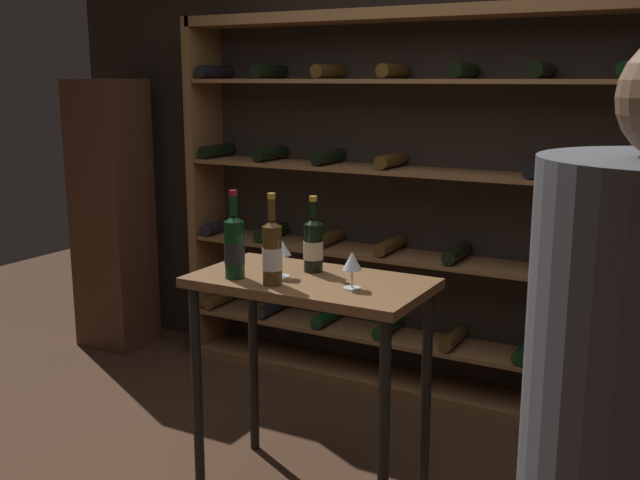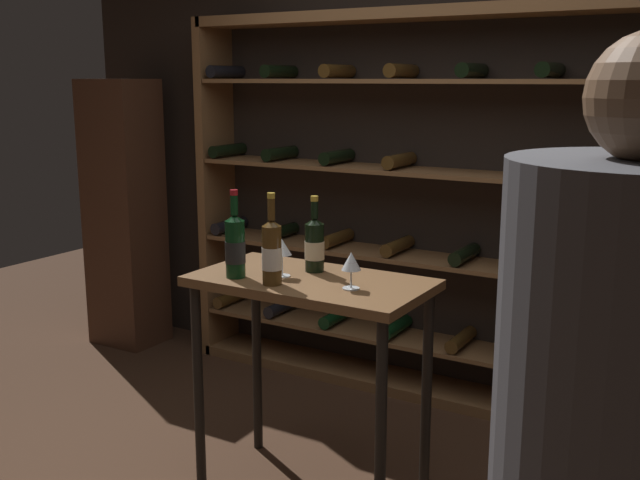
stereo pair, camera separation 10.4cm
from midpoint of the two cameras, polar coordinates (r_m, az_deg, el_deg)
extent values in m
cube|color=black|center=(4.33, 11.50, 5.57)|extent=(5.42, 0.10, 2.62)
cube|color=brown|center=(4.94, -7.20, 3.74)|extent=(0.06, 0.32, 2.14)
cube|color=brown|center=(4.15, 9.60, 16.52)|extent=(2.99, 0.32, 0.06)
cube|color=brown|center=(4.49, 8.65, -11.00)|extent=(2.99, 0.32, 0.06)
cube|color=brown|center=(4.39, 8.77, -7.66)|extent=(2.91, 0.32, 0.02)
cylinder|color=#4C3314|center=(5.04, -6.09, -4.34)|extent=(0.08, 0.30, 0.08)
cylinder|color=black|center=(4.82, -2.28, -5.05)|extent=(0.08, 0.30, 0.08)
cylinder|color=black|center=(4.62, 1.88, -5.81)|extent=(0.08, 0.30, 0.08)
cylinder|color=black|center=(4.45, 6.40, -6.58)|extent=(0.08, 0.30, 0.08)
cylinder|color=#4C3314|center=(4.31, 11.26, -7.37)|extent=(0.08, 0.30, 0.08)
cylinder|color=black|center=(4.20, 16.42, -8.15)|extent=(0.08, 0.30, 0.08)
cube|color=brown|center=(4.25, 8.98, -1.48)|extent=(2.91, 0.32, 0.02)
cylinder|color=black|center=(4.92, -6.22, 1.09)|extent=(0.08, 0.30, 0.08)
cylinder|color=black|center=(4.70, -2.33, 0.62)|extent=(0.08, 0.30, 0.08)
cylinder|color=#4C3314|center=(4.49, 1.92, 0.10)|extent=(0.08, 0.30, 0.08)
cylinder|color=#4C3314|center=(4.32, 6.55, -0.46)|extent=(0.08, 0.30, 0.08)
cylinder|color=black|center=(4.17, 11.53, -1.07)|extent=(0.08, 0.30, 0.08)
cylinder|color=black|center=(3.99, 22.37, -2.35)|extent=(0.08, 0.30, 0.08)
cube|color=brown|center=(4.17, 9.19, 5.03)|extent=(2.91, 0.32, 0.02)
cylinder|color=black|center=(4.85, -6.35, 6.74)|extent=(0.08, 0.30, 0.08)
cylinder|color=black|center=(4.62, -2.38, 6.54)|extent=(0.08, 0.30, 0.08)
cylinder|color=black|center=(4.42, 1.97, 6.28)|extent=(0.08, 0.30, 0.08)
cylinder|color=#4C3314|center=(4.24, 6.71, 5.96)|extent=(0.08, 0.30, 0.08)
cylinder|color=black|center=(3.98, 17.25, 5.11)|extent=(0.08, 0.30, 0.08)
cylinder|color=black|center=(3.91, 22.94, 4.58)|extent=(0.08, 0.30, 0.08)
cube|color=brown|center=(4.14, 9.42, 11.72)|extent=(2.91, 0.32, 0.02)
cylinder|color=black|center=(4.83, -6.48, 12.48)|extent=(0.08, 0.30, 0.08)
cylinder|color=black|center=(4.60, -2.44, 12.57)|extent=(0.08, 0.30, 0.08)
cylinder|color=#4C3314|center=(4.40, 2.01, 12.60)|extent=(0.08, 0.30, 0.08)
cylinder|color=#4C3314|center=(4.22, 6.87, 12.54)|extent=(0.08, 0.30, 0.08)
cylinder|color=black|center=(4.07, 12.12, 12.39)|extent=(0.08, 0.30, 0.08)
cylinder|color=black|center=(3.96, 17.70, 12.11)|extent=(0.08, 0.30, 0.08)
cylinder|color=black|center=(3.88, 23.54, 11.70)|extent=(0.08, 0.30, 0.08)
cube|color=brown|center=(3.14, 0.25, -3.25)|extent=(0.98, 0.53, 0.04)
cylinder|color=black|center=(3.37, -8.25, -11.03)|extent=(0.04, 0.04, 0.93)
cylinder|color=black|center=(2.94, 5.63, -14.57)|extent=(0.04, 0.04, 0.93)
cylinder|color=black|center=(3.69, -3.96, -8.84)|extent=(0.04, 0.04, 0.93)
cylinder|color=black|center=(3.30, 8.93, -11.56)|extent=(0.04, 0.04, 0.93)
cylinder|color=#4C4C51|center=(1.48, 23.97, -11.19)|extent=(0.46, 0.46, 0.86)
cube|color=#4C2D1E|center=(5.23, -13.96, 1.90)|extent=(0.44, 0.36, 1.78)
cylinder|color=black|center=(3.22, 0.51, -0.59)|extent=(0.08, 0.08, 0.21)
cone|color=black|center=(3.19, 0.52, 1.42)|extent=(0.08, 0.08, 0.03)
cylinder|color=black|center=(3.19, 0.52, 2.30)|extent=(0.03, 0.03, 0.07)
cylinder|color=#B7932D|center=(3.18, 0.52, 3.14)|extent=(0.03, 0.03, 0.02)
cylinder|color=#C6B28C|center=(3.22, 0.51, -0.77)|extent=(0.08, 0.08, 0.08)
cylinder|color=black|center=(3.13, -5.46, -0.70)|extent=(0.08, 0.08, 0.24)
cone|color=black|center=(3.11, -5.51, 1.66)|extent=(0.08, 0.08, 0.03)
cylinder|color=black|center=(3.10, -5.53, 2.64)|extent=(0.03, 0.03, 0.08)
cylinder|color=maroon|center=(3.09, -5.55, 3.58)|extent=(0.03, 0.03, 0.02)
cylinder|color=black|center=(3.13, -5.46, -0.91)|extent=(0.08, 0.08, 0.09)
cylinder|color=#4C3314|center=(3.01, -2.66, -1.17)|extent=(0.08, 0.08, 0.24)
cone|color=#4C3314|center=(2.98, -2.68, 1.28)|extent=(0.08, 0.08, 0.03)
cylinder|color=#4C3314|center=(2.97, -2.69, 2.33)|extent=(0.03, 0.03, 0.09)
cylinder|color=#B7932D|center=(2.97, -2.70, 3.36)|extent=(0.03, 0.03, 0.02)
cylinder|color=silver|center=(3.01, -2.66, -1.39)|extent=(0.08, 0.08, 0.09)
cylinder|color=silver|center=(2.98, 3.35, -3.66)|extent=(0.07, 0.07, 0.00)
cylinder|color=silver|center=(2.97, 3.36, -2.94)|extent=(0.01, 0.01, 0.07)
cone|color=silver|center=(2.95, 3.38, -1.60)|extent=(0.08, 0.08, 0.07)
cylinder|color=#590A14|center=(2.95, 3.37, -1.90)|extent=(0.04, 0.04, 0.02)
cylinder|color=silver|center=(3.16, -1.92, -2.72)|extent=(0.07, 0.07, 0.00)
cylinder|color=silver|center=(3.15, -1.93, -1.90)|extent=(0.01, 0.01, 0.09)
cone|color=silver|center=(3.13, -1.94, -0.52)|extent=(0.08, 0.08, 0.07)
cylinder|color=#590A14|center=(3.13, -1.93, -0.78)|extent=(0.04, 0.04, 0.02)
camera|label=1|loc=(0.05, -89.02, 0.21)|focal=42.49mm
camera|label=2|loc=(0.05, 90.98, -0.21)|focal=42.49mm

